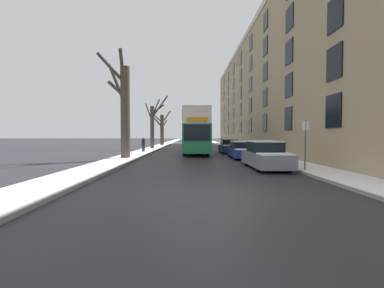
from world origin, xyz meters
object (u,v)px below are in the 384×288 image
bare_tree_left_2 (162,128)px  street_sign_post (305,143)px  parked_car_0 (265,156)px  pedestrian_left_sidewalk (143,144)px  bare_tree_left_1 (153,124)px  parked_car_1 (242,150)px  oncoming_van (188,139)px  double_decker_bus (195,130)px  parked_car_2 (229,146)px  bare_tree_left_0 (124,108)px

bare_tree_left_2 → street_sign_post: bare_tree_left_2 is taller
parked_car_0 → pedestrian_left_sidewalk: bearing=125.7°
bare_tree_left_1 → parked_car_1: bare_tree_left_1 is taller
oncoming_van → pedestrian_left_sidewalk: (-4.58, -19.24, -0.37)m
oncoming_van → pedestrian_left_sidewalk: bearing=-103.4°
bare_tree_left_2 → oncoming_van: bearing=-1.2°
parked_car_0 → street_sign_post: bearing=-52.1°
double_decker_bus → parked_car_1: bearing=-59.9°
parked_car_1 → street_sign_post: (1.40, -8.18, 0.82)m
parked_car_1 → parked_car_2: bearing=90.0°
parked_car_2 → pedestrian_left_sidewalk: 9.02m
double_decker_bus → street_sign_post: bearing=-70.8°
bare_tree_left_1 → parked_car_1: bearing=-55.4°
bare_tree_left_1 → pedestrian_left_sidewalk: bare_tree_left_1 is taller
parked_car_1 → pedestrian_left_sidewalk: bearing=145.6°
bare_tree_left_0 → parked_car_1: 9.78m
bare_tree_left_0 → oncoming_van: bearing=80.0°
bare_tree_left_1 → double_decker_bus: bearing=-51.7°
double_decker_bus → parked_car_0: double_decker_bus is taller
bare_tree_left_2 → bare_tree_left_0: bearing=-90.0°
bare_tree_left_1 → parked_car_1: 16.01m
bare_tree_left_2 → oncoming_van: 5.05m
parked_car_1 → street_sign_post: street_sign_post is taller
street_sign_post → parked_car_2: bearing=95.5°
bare_tree_left_0 → bare_tree_left_1: 14.19m
bare_tree_left_1 → parked_car_2: size_ratio=1.71×
street_sign_post → parked_car_1: bearing=99.7°
oncoming_van → parked_car_2: bearing=-76.9°
bare_tree_left_2 → parked_car_0: bare_tree_left_2 is taller
parked_car_0 → oncoming_van: 32.09m
parked_car_0 → street_sign_post: 2.40m
bare_tree_left_1 → double_decker_bus: 8.71m
bare_tree_left_1 → street_sign_post: (10.37, -21.18, -1.84)m
bare_tree_left_2 → parked_car_2: (9.13, -19.15, -2.43)m
double_decker_bus → parked_car_2: double_decker_bus is taller
parked_car_2 → pedestrian_left_sidewalk: pedestrian_left_sidewalk is taller
oncoming_van → street_sign_post: 34.09m
pedestrian_left_sidewalk → street_sign_post: street_sign_post is taller
double_decker_bus → parked_car_0: size_ratio=2.59×
parked_car_1 → parked_car_2: size_ratio=1.08×
parked_car_0 → parked_car_2: size_ratio=1.09×
parked_car_2 → oncoming_van: oncoming_van is taller
oncoming_van → street_sign_post: street_sign_post is taller
pedestrian_left_sidewalk → parked_car_1: bearing=-75.5°
bare_tree_left_2 → parked_car_0: bearing=-74.0°
bare_tree_left_1 → bare_tree_left_0: bearing=-90.7°
bare_tree_left_2 → street_sign_post: size_ratio=2.49×
bare_tree_left_1 → bare_tree_left_2: (-0.16, 12.50, -0.19)m
bare_tree_left_0 → double_decker_bus: (5.54, 7.38, -1.49)m
bare_tree_left_2 → pedestrian_left_sidewalk: bearing=-89.6°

